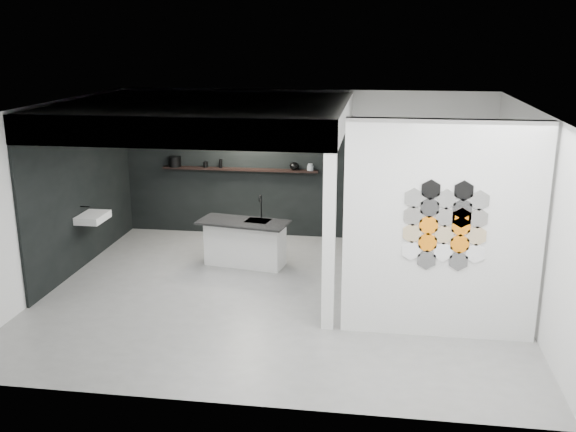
{
  "coord_description": "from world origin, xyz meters",
  "views": [
    {
      "loc": [
        1.42,
        -8.83,
        3.76
      ],
      "look_at": [
        0.1,
        0.3,
        1.15
      ],
      "focal_mm": 40.0,
      "sensor_mm": 36.0,
      "label": 1
    }
  ],
  "objects_px": {
    "kitchen_island": "(245,242)",
    "glass_bowl": "(310,168)",
    "glass_vase": "(310,167)",
    "stockpot": "(175,161)",
    "wall_basin": "(93,217)",
    "partition_panel": "(442,231)",
    "bottle_dark": "(221,164)",
    "kettle": "(294,166)",
    "utensil_cup": "(205,165)"
  },
  "relations": [
    {
      "from": "glass_vase",
      "to": "utensil_cup",
      "type": "relative_size",
      "value": 1.18
    },
    {
      "from": "glass_vase",
      "to": "bottle_dark",
      "type": "distance_m",
      "value": 1.72
    },
    {
      "from": "wall_basin",
      "to": "utensil_cup",
      "type": "height_order",
      "value": "utensil_cup"
    },
    {
      "from": "kitchen_island",
      "to": "glass_vase",
      "type": "distance_m",
      "value": 2.12
    },
    {
      "from": "kitchen_island",
      "to": "glass_bowl",
      "type": "xyz_separation_m",
      "value": [
        0.91,
        1.65,
        0.96
      ]
    },
    {
      "from": "glass_vase",
      "to": "kettle",
      "type": "bearing_deg",
      "value": 180.0
    },
    {
      "from": "wall_basin",
      "to": "glass_bowl",
      "type": "xyz_separation_m",
      "value": [
        3.39,
        2.07,
        0.51
      ]
    },
    {
      "from": "kitchen_island",
      "to": "stockpot",
      "type": "xyz_separation_m",
      "value": [
        -1.71,
        1.65,
        1.01
      ]
    },
    {
      "from": "partition_panel",
      "to": "glass_bowl",
      "type": "distance_m",
      "value": 4.39
    },
    {
      "from": "partition_panel",
      "to": "stockpot",
      "type": "xyz_separation_m",
      "value": [
        -4.7,
        3.87,
        0.02
      ]
    },
    {
      "from": "kitchen_island",
      "to": "glass_vase",
      "type": "relative_size",
      "value": 12.4
    },
    {
      "from": "partition_panel",
      "to": "glass_bowl",
      "type": "relative_size",
      "value": 23.12
    },
    {
      "from": "stockpot",
      "to": "kitchen_island",
      "type": "bearing_deg",
      "value": -43.94
    },
    {
      "from": "wall_basin",
      "to": "glass_vase",
      "type": "relative_size",
      "value": 4.73
    },
    {
      "from": "kitchen_island",
      "to": "kettle",
      "type": "relative_size",
      "value": 9.05
    },
    {
      "from": "kettle",
      "to": "bottle_dark",
      "type": "relative_size",
      "value": 1.06
    },
    {
      "from": "wall_basin",
      "to": "glass_bowl",
      "type": "bearing_deg",
      "value": 31.35
    },
    {
      "from": "wall_basin",
      "to": "stockpot",
      "type": "bearing_deg",
      "value": 69.62
    },
    {
      "from": "wall_basin",
      "to": "kettle",
      "type": "height_order",
      "value": "kettle"
    },
    {
      "from": "kitchen_island",
      "to": "bottle_dark",
      "type": "xyz_separation_m",
      "value": [
        -0.8,
        1.65,
        1.0
      ]
    },
    {
      "from": "stockpot",
      "to": "bottle_dark",
      "type": "distance_m",
      "value": 0.91
    },
    {
      "from": "bottle_dark",
      "to": "partition_panel",
      "type": "bearing_deg",
      "value": -45.54
    },
    {
      "from": "glass_vase",
      "to": "utensil_cup",
      "type": "distance_m",
      "value": 2.02
    },
    {
      "from": "partition_panel",
      "to": "stockpot",
      "type": "relative_size",
      "value": 11.72
    },
    {
      "from": "kettle",
      "to": "partition_panel",
      "type": "bearing_deg",
      "value": -66.46
    },
    {
      "from": "kitchen_island",
      "to": "stockpot",
      "type": "height_order",
      "value": "stockpot"
    },
    {
      "from": "kitchen_island",
      "to": "glass_vase",
      "type": "height_order",
      "value": "glass_vase"
    },
    {
      "from": "kettle",
      "to": "utensil_cup",
      "type": "height_order",
      "value": "kettle"
    },
    {
      "from": "glass_bowl",
      "to": "utensil_cup",
      "type": "relative_size",
      "value": 1.12
    },
    {
      "from": "utensil_cup",
      "to": "kettle",
      "type": "bearing_deg",
      "value": 0.0
    },
    {
      "from": "glass_bowl",
      "to": "bottle_dark",
      "type": "height_order",
      "value": "bottle_dark"
    },
    {
      "from": "stockpot",
      "to": "utensil_cup",
      "type": "relative_size",
      "value": 2.21
    },
    {
      "from": "kettle",
      "to": "glass_vase",
      "type": "xyz_separation_m",
      "value": [
        0.3,
        0.0,
        -0.01
      ]
    },
    {
      "from": "stockpot",
      "to": "glass_vase",
      "type": "height_order",
      "value": "stockpot"
    },
    {
      "from": "wall_basin",
      "to": "stockpot",
      "type": "relative_size",
      "value": 2.51
    },
    {
      "from": "glass_bowl",
      "to": "stockpot",
      "type": "bearing_deg",
      "value": 180.0
    },
    {
      "from": "wall_basin",
      "to": "glass_vase",
      "type": "height_order",
      "value": "glass_vase"
    },
    {
      "from": "kettle",
      "to": "utensil_cup",
      "type": "xyz_separation_m",
      "value": [
        -1.71,
        0.0,
        -0.02
      ]
    },
    {
      "from": "glass_bowl",
      "to": "bottle_dark",
      "type": "distance_m",
      "value": 1.72
    },
    {
      "from": "stockpot",
      "to": "bottle_dark",
      "type": "bearing_deg",
      "value": 0.0
    },
    {
      "from": "glass_vase",
      "to": "stockpot",
      "type": "bearing_deg",
      "value": 180.0
    },
    {
      "from": "partition_panel",
      "to": "glass_vase",
      "type": "distance_m",
      "value": 4.39
    },
    {
      "from": "stockpot",
      "to": "glass_vase",
      "type": "xyz_separation_m",
      "value": [
        2.62,
        0.0,
        -0.03
      ]
    },
    {
      "from": "stockpot",
      "to": "glass_vase",
      "type": "bearing_deg",
      "value": 0.0
    },
    {
      "from": "partition_panel",
      "to": "glass_vase",
      "type": "relative_size",
      "value": 22.08
    },
    {
      "from": "partition_panel",
      "to": "stockpot",
      "type": "bearing_deg",
      "value": 140.55
    },
    {
      "from": "wall_basin",
      "to": "glass_vase",
      "type": "xyz_separation_m",
      "value": [
        3.39,
        2.07,
        0.53
      ]
    },
    {
      "from": "partition_panel",
      "to": "wall_basin",
      "type": "bearing_deg",
      "value": 161.77
    },
    {
      "from": "kitchen_island",
      "to": "glass_bowl",
      "type": "bearing_deg",
      "value": 70.63
    },
    {
      "from": "partition_panel",
      "to": "utensil_cup",
      "type": "distance_m",
      "value": 5.63
    }
  ]
}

